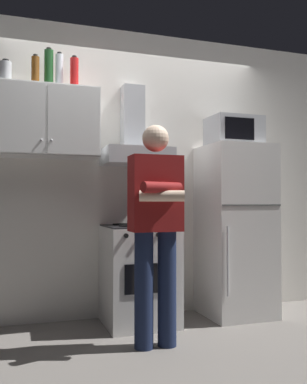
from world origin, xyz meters
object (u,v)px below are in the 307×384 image
(stove_oven, at_px, (139,274))
(bottle_canister_steel, at_px, (6,73))
(bottle_beer_brown, at_px, (35,71))
(bottle_wine_green, at_px, (49,68))
(bottle_vodka_clear, at_px, (59,71))
(microwave, at_px, (234,132))
(person_standing, at_px, (156,224))
(refrigerator, at_px, (235,230))
(range_hood, at_px, (135,144))
(bottle_soda_red, at_px, (74,73))
(upper_cabinet, at_px, (45,122))

(stove_oven, xyz_separation_m, bottle_canister_steel, (-1.12, 0.14, 1.71))
(stove_oven, height_order, bottle_canister_steel, bottle_canister_steel)
(bottle_beer_brown, height_order, bottle_wine_green, bottle_wine_green)
(bottle_wine_green, height_order, bottle_vodka_clear, bottle_wine_green)
(stove_oven, distance_m, microwave, 1.62)
(person_standing, relative_size, bottle_canister_steel, 8.00)
(refrigerator, height_order, bottle_canister_steel, bottle_canister_steel)
(refrigerator, xyz_separation_m, bottle_vodka_clear, (-1.63, 0.13, 1.40))
(stove_oven, distance_m, range_hood, 1.17)
(stove_oven, distance_m, bottle_beer_brown, 1.95)
(stove_oven, bearing_deg, bottle_wine_green, 170.64)
(person_standing, relative_size, bottle_soda_red, 5.81)
(refrigerator, distance_m, bottle_soda_red, 2.05)
(stove_oven, bearing_deg, range_hood, 90.00)
(stove_oven, distance_m, bottle_vodka_clear, 1.90)
(bottle_wine_green, distance_m, bottle_canister_steel, 0.36)
(stove_oven, height_order, refrigerator, refrigerator)
(stove_oven, relative_size, bottle_soda_red, 3.10)
(range_hood, distance_m, bottle_vodka_clear, 0.91)
(bottle_vodka_clear, relative_size, bottle_canister_steel, 1.52)
(bottle_vodka_clear, distance_m, bottle_soda_red, 0.13)
(bottle_wine_green, xyz_separation_m, bottle_canister_steel, (-0.35, 0.01, -0.07))
(bottle_wine_green, height_order, bottle_canister_steel, bottle_wine_green)
(stove_oven, relative_size, bottle_canister_steel, 4.26)
(bottle_canister_steel, bearing_deg, upper_cabinet, -1.95)
(microwave, bearing_deg, bottle_beer_brown, 177.69)
(bottle_soda_red, bearing_deg, microwave, -2.90)
(stove_oven, relative_size, bottle_wine_green, 2.57)
(bottle_soda_red, bearing_deg, person_standing, -54.02)
(refrigerator, bearing_deg, microwave, 90.90)
(stove_oven, bearing_deg, bottle_beer_brown, 173.99)
(stove_oven, relative_size, bottle_vodka_clear, 2.80)
(upper_cabinet, bearing_deg, stove_oven, -8.90)
(bottle_beer_brown, bearing_deg, range_hood, 2.17)
(refrigerator, distance_m, bottle_beer_brown, 2.29)
(stove_oven, bearing_deg, bottle_soda_red, 170.32)
(upper_cabinet, relative_size, microwave, 1.88)
(upper_cabinet, distance_m, range_hood, 0.81)
(microwave, relative_size, bottle_vodka_clear, 1.54)
(upper_cabinet, xyz_separation_m, stove_oven, (0.80, -0.13, -1.32))
(range_hood, xyz_separation_m, bottle_vodka_clear, (-0.68, -0.00, 0.60))
(microwave, bearing_deg, bottle_canister_steel, 176.76)
(bottle_beer_brown, distance_m, bottle_soda_red, 0.33)
(bottle_wine_green, bearing_deg, person_standing, -45.43)
(bottle_wine_green, relative_size, bottle_soda_red, 1.20)
(bottle_vodka_clear, bearing_deg, bottle_canister_steel, 178.67)
(refrigerator, bearing_deg, stove_oven, -179.96)
(stove_oven, distance_m, refrigerator, 1.02)
(upper_cabinet, relative_size, bottle_canister_steel, 4.39)
(bottle_soda_red, bearing_deg, range_hood, 3.20)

